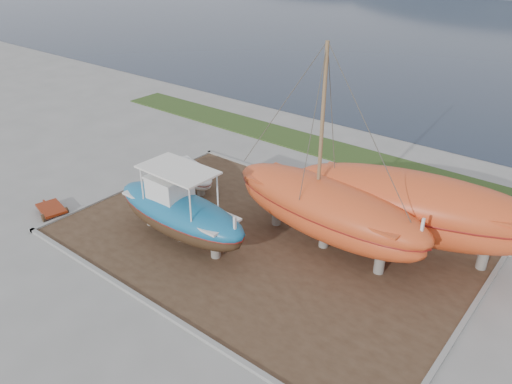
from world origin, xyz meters
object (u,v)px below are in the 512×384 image
Objects in this scene: white_dinghy at (191,175)px; red_trailer at (52,210)px; blue_caique at (179,205)px; orange_sailboat at (330,155)px; orange_bare_hull at (412,215)px.

white_dinghy reaches higher than red_trailer.
orange_sailboat is (5.42, 3.64, 2.70)m from blue_caique.
white_dinghy is at bearing 131.37° from blue_caique.
red_trailer is (-15.40, -8.19, -1.66)m from orange_bare_hull.
blue_caique reaches higher than white_dinghy.
orange_sailboat is at bearing 34.40° from blue_caique.
blue_caique is at bearing -141.74° from orange_sailboat.
red_trailer is at bearing -163.69° from orange_bare_hull.
orange_sailboat reaches higher than red_trailer.
red_trailer is (-12.39, -6.05, -4.40)m from orange_sailboat.
red_trailer is at bearing -97.80° from white_dinghy.
blue_caique is at bearing 31.85° from red_trailer.
white_dinghy is at bearing 175.91° from orange_bare_hull.
blue_caique reaches higher than red_trailer.
blue_caique is 10.22m from orange_bare_hull.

